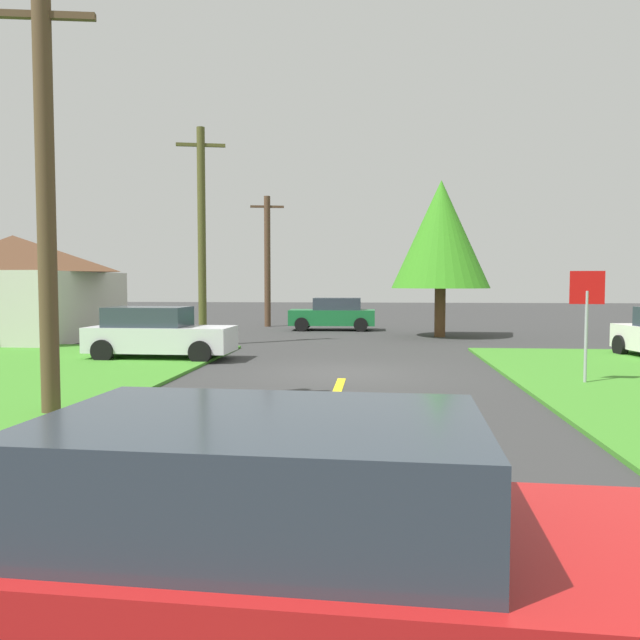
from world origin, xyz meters
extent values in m
plane|color=#353535|center=(0.00, 0.00, 0.00)|extent=(120.00, 120.00, 0.00)
cube|color=yellow|center=(0.00, -8.00, 0.01)|extent=(0.20, 14.00, 0.01)
cylinder|color=#9EA0A8|center=(5.60, -1.53, 1.09)|extent=(0.07, 0.07, 2.17)
cube|color=red|center=(5.60, -1.53, 2.25)|extent=(0.75, 0.11, 0.75)
cube|color=red|center=(0.51, -12.94, 0.64)|extent=(4.44, 2.04, 0.76)
cube|color=#2D3842|center=(0.22, -12.92, 1.32)|extent=(2.47, 1.73, 0.60)
cylinder|color=black|center=(2.03, -12.11, 0.34)|extent=(0.69, 0.25, 0.68)
cylinder|color=black|center=(-0.93, -11.97, 0.34)|extent=(0.69, 0.25, 0.68)
cylinder|color=black|center=(8.64, 4.57, 0.34)|extent=(0.31, 0.70, 0.68)
cube|color=silver|center=(-5.71, 2.35, 0.64)|extent=(4.41, 1.85, 0.76)
cube|color=#2D3842|center=(-6.12, 2.36, 1.32)|extent=(2.44, 1.60, 0.60)
cylinder|color=black|center=(-4.21, 3.16, 0.34)|extent=(0.69, 0.24, 0.68)
cylinder|color=black|center=(-4.25, 1.45, 0.34)|extent=(0.69, 0.24, 0.68)
cylinder|color=black|center=(-7.18, 3.24, 0.34)|extent=(0.69, 0.24, 0.68)
cylinder|color=black|center=(-7.22, 1.53, 0.34)|extent=(0.69, 0.24, 0.68)
cube|color=#196B33|center=(-1.36, 14.89, 0.64)|extent=(4.24, 1.80, 0.76)
cube|color=#2D3842|center=(-1.11, 14.90, 1.32)|extent=(2.34, 1.57, 0.60)
cylinder|color=black|center=(-2.79, 14.02, 0.34)|extent=(0.68, 0.23, 0.68)
cylinder|color=black|center=(-2.81, 15.73, 0.34)|extent=(0.68, 0.23, 0.68)
cylinder|color=black|center=(0.08, 14.05, 0.34)|extent=(0.68, 0.23, 0.68)
cylinder|color=black|center=(0.06, 15.77, 0.34)|extent=(0.68, 0.23, 0.68)
cylinder|color=brown|center=(-4.87, -5.80, 3.75)|extent=(0.32, 0.32, 7.49)
cube|color=brown|center=(-4.87, -5.80, 6.90)|extent=(1.79, 0.43, 0.12)
cylinder|color=#4E4B24|center=(-5.66, 6.74, 4.04)|extent=(0.30, 0.30, 8.09)
cube|color=#4E4B24|center=(-5.66, 6.74, 7.44)|extent=(1.78, 0.52, 0.12)
cylinder|color=#503826|center=(-5.03, 17.29, 3.50)|extent=(0.34, 0.34, 7.00)
cube|color=#503826|center=(-5.03, 17.29, 6.44)|extent=(1.79, 0.44, 0.12)
cylinder|color=brown|center=(3.60, 11.41, 1.06)|extent=(0.47, 0.47, 2.13)
cone|color=#378B1D|center=(3.60, 11.41, 4.46)|extent=(4.23, 4.23, 4.66)
cube|color=beige|center=(-14.04, 8.36, 1.40)|extent=(6.70, 7.46, 2.80)
pyramid|color=brown|center=(-14.04, 8.36, 3.55)|extent=(6.70, 7.46, 1.50)
camera|label=1|loc=(0.84, -16.29, 2.34)|focal=35.31mm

